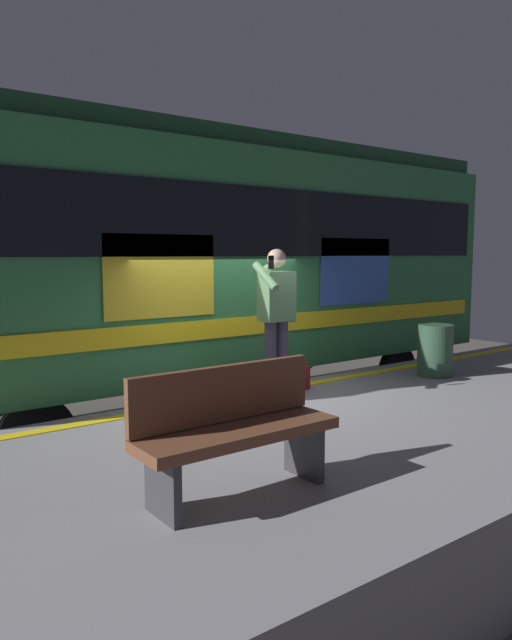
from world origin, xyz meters
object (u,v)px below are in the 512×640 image
train_carriage (208,254)px  handbag (295,377)px  bench (234,426)px  passenger (276,310)px  trash_bin (435,350)px

train_carriage → handbag: (0.18, 2.27, -1.52)m
train_carriage → bench: size_ratio=6.21×
passenger → handbag: 0.96m
bench → trash_bin: (-4.56, -1.67, -0.13)m
handbag → bench: bearing=41.8°
train_carriage → passenger: size_ratio=5.35×
train_carriage → bench: train_carriage is taller
train_carriage → trash_bin: (-1.94, 2.78, -1.32)m
handbag → trash_bin: 2.19m
train_carriage → bench: bearing=59.5°
train_carriage → passenger: train_carriage is taller
handbag → trash_bin: trash_bin is taller
bench → trash_bin: bench is taller
passenger → bench: bearing=45.3°
bench → trash_bin: size_ratio=2.09×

